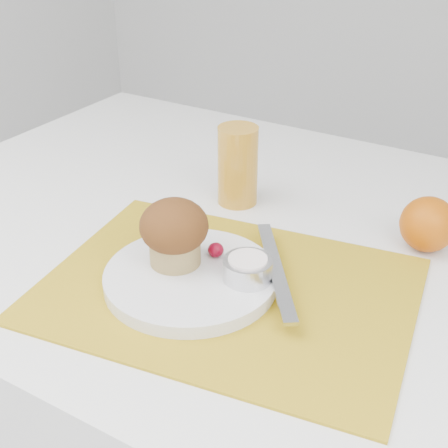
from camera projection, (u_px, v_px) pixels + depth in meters
The scene contains 11 objects.
table at pixel (264, 422), 1.07m from camera, with size 1.20×0.80×0.75m, color white.
placemat at pixel (227, 290), 0.76m from camera, with size 0.45×0.33×0.00m, color #B99419.
plate at pixel (191, 278), 0.77m from camera, with size 0.21×0.21×0.02m, color white.
ramekin at pixel (248, 269), 0.75m from camera, with size 0.06×0.06×0.03m, color silver.
cream at pixel (248, 260), 0.74m from camera, with size 0.05×0.05×0.01m, color white.
raspberry_near at pixel (216, 250), 0.79m from camera, with size 0.02×0.02×0.02m, color #580211.
raspberry_far at pixel (234, 262), 0.77m from camera, with size 0.02×0.02×0.02m, color #5D020E.
butter_knife at pixel (276, 269), 0.76m from camera, with size 0.22×0.02×0.01m, color #BABCC4.
orange at pixel (428, 224), 0.83m from camera, with size 0.08×0.08×0.08m, color #BF5606.
juice_glass at pixel (238, 166), 0.94m from camera, with size 0.06×0.06×0.12m, color gold.
muffin at pixel (174, 231), 0.76m from camera, with size 0.09×0.09×0.09m.
Camera 1 is at (0.33, -0.64, 1.20)m, focal length 50.00 mm.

